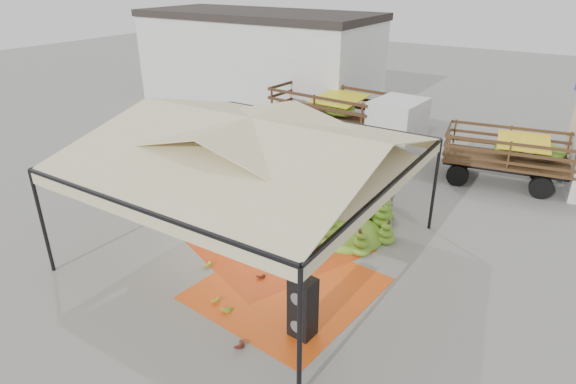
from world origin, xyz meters
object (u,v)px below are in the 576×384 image
Objects in this scene: truck_right at (538,156)px; speaker_stack at (303,308)px; truck_left at (351,113)px; vendor at (389,182)px; banana_heap at (304,200)px.

speaker_stack is at bearing -114.46° from truck_right.
truck_left is (-4.97, 12.47, 0.79)m from speaker_stack.
vendor is (-0.95, 7.38, 0.12)m from speaker_stack.
vendor is 5.96m from truck_right.
vendor is 0.23× the size of truck_left.
banana_heap is at bearing 125.64° from speaker_stack.
truck_left is at bearing -64.92° from vendor.
truck_left is 1.18× the size of truck_right.
vendor is 6.52m from truck_left.
banana_heap is at bearing -140.75° from truck_right.
speaker_stack is at bearing -59.24° from banana_heap.
truck_right is (6.00, 6.86, 0.61)m from banana_heap.
truck_left is at bearing 165.04° from truck_right.
truck_left reaches higher than truck_right.
vendor is 0.27× the size of truck_right.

